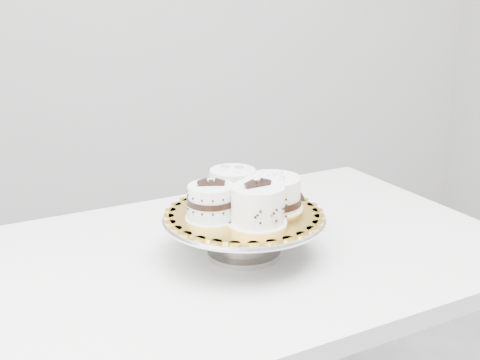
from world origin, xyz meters
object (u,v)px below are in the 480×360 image
object	(u,v)px
table	(246,283)
cake_ribbon	(273,194)
cake_stand	(244,228)
cake_dots	(233,185)
cake_banded	(211,203)
cake_board	(244,214)
cake_swirl	(258,206)

from	to	relation	value
table	cake_ribbon	world-z (taller)	cake_ribbon
cake_stand	cake_ribbon	bearing A→B (deg)	6.40
table	cake_dots	world-z (taller)	cake_dots
cake_banded	cake_dots	distance (m)	0.11
cake_board	cake_dots	size ratio (longest dim) A/B	2.58
cake_stand	cake_dots	distance (m)	0.10
cake_stand	cake_dots	size ratio (longest dim) A/B	2.81
cake_stand	cake_board	world-z (taller)	cake_board
cake_banded	cake_board	bearing A→B (deg)	21.49
cake_stand	cake_banded	distance (m)	0.10
cake_board	cake_dots	distance (m)	0.08
cake_stand	cake_board	xyz separation A→B (m)	(-0.00, 0.00, 0.03)
cake_board	cake_swirl	size ratio (longest dim) A/B	2.55
cake_stand	cake_board	distance (m)	0.03
cake_banded	cake_swirl	bearing A→B (deg)	-19.63
cake_dots	cake_ribbon	size ratio (longest dim) A/B	0.88
cake_swirl	cake_dots	size ratio (longest dim) A/B	1.01
table	cake_dots	size ratio (longest dim) A/B	10.43
cake_banded	cake_dots	xyz separation A→B (m)	(0.07, 0.08, 0.00)
cake_stand	cake_board	bearing A→B (deg)	116.57
cake_stand	cake_ribbon	xyz separation A→B (m)	(0.07, 0.01, 0.06)
cake_board	cake_swirl	xyz separation A→B (m)	(0.01, -0.06, 0.04)
table	cake_dots	bearing A→B (deg)	106.75
cake_stand	cake_banded	world-z (taller)	cake_banded
cake_board	cake_swirl	world-z (taller)	cake_swirl
cake_board	cake_swirl	bearing A→B (deg)	-84.19
cake_swirl	cake_ribbon	xyz separation A→B (m)	(0.06, 0.07, -0.00)
cake_swirl	cake_banded	bearing A→B (deg)	134.13
cake_swirl	cake_ribbon	bearing A→B (deg)	39.20
table	cake_dots	distance (m)	0.22
cake_swirl	cake_board	bearing A→B (deg)	85.60
cake_swirl	cake_ribbon	distance (m)	0.09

